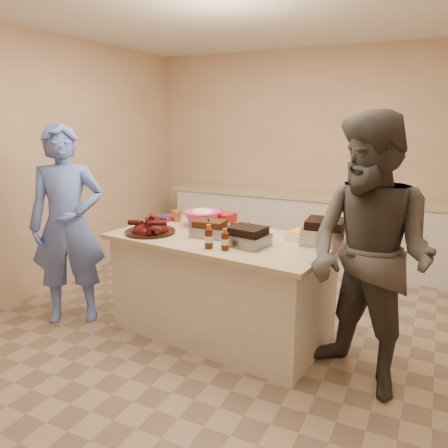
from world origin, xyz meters
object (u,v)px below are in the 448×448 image
at_px(plastic_cup, 177,221).
at_px(guest_gray, 358,383).
at_px(island, 222,332).
at_px(roasting_pan, 324,243).
at_px(coleslaw_bowl, 203,226).
at_px(rib_platter, 150,233).
at_px(guest_blue, 76,317).
at_px(mustard_bottle, 201,230).
at_px(bbq_bottle_b, 225,250).
at_px(bbq_bottle_a, 209,248).

distance_m(plastic_cup, guest_gray, 2.14).
xyz_separation_m(island, plastic_cup, (-0.64, 0.33, 0.87)).
bearing_deg(roasting_pan, coleslaw_bowl, 171.08).
distance_m(rib_platter, coleslaw_bowl, 0.51).
bearing_deg(guest_blue, mustard_bottle, -12.17).
bearing_deg(mustard_bottle, guest_blue, -156.78).
height_order(bbq_bottle_b, guest_blue, bbq_bottle_b).
bearing_deg(bbq_bottle_b, guest_blue, -178.66).
relative_size(roasting_pan, plastic_cup, 3.00).
distance_m(bbq_bottle_a, mustard_bottle, 0.55).
height_order(island, guest_blue, island).
distance_m(coleslaw_bowl, bbq_bottle_b, 0.79).
distance_m(rib_platter, bbq_bottle_a, 0.69).
distance_m(rib_platter, mustard_bottle, 0.44).
bearing_deg(island, guest_blue, -158.86).
distance_m(roasting_pan, guest_gray, 1.06).
xyz_separation_m(rib_platter, coleslaw_bowl, (0.28, 0.43, 0.00)).
relative_size(roasting_pan, bbq_bottle_b, 1.99).
relative_size(rib_platter, bbq_bottle_a, 2.32).
relative_size(island, roasting_pan, 5.51).
height_order(bbq_bottle_b, plastic_cup, bbq_bottle_b).
bearing_deg(rib_platter, bbq_bottle_b, -11.64).
xyz_separation_m(roasting_pan, guest_gray, (0.40, -0.45, -0.87)).
xyz_separation_m(island, roasting_pan, (0.82, 0.19, 0.87)).
distance_m(bbq_bottle_a, bbq_bottle_b, 0.13).
xyz_separation_m(rib_platter, roasting_pan, (1.43, 0.35, 0.00)).
distance_m(bbq_bottle_b, guest_gray, 1.35).
distance_m(rib_platter, bbq_bottle_b, 0.82).
xyz_separation_m(rib_platter, guest_blue, (-0.76, -0.20, -0.87)).
xyz_separation_m(island, guest_blue, (-1.37, -0.36, 0.00)).
bearing_deg(bbq_bottle_b, rib_platter, 168.36).
xyz_separation_m(island, guest_gray, (1.22, -0.26, 0.00)).
height_order(coleslaw_bowl, bbq_bottle_b, coleslaw_bowl).
xyz_separation_m(rib_platter, guest_gray, (1.83, -0.10, -0.87)).
relative_size(coleslaw_bowl, bbq_bottle_a, 1.82).
xyz_separation_m(bbq_bottle_b, guest_gray, (1.03, 0.07, -0.87)).
height_order(roasting_pan, guest_gray, roasting_pan).
relative_size(island, guest_gray, 0.97).
bearing_deg(roasting_pan, guest_blue, -170.86).
bearing_deg(coleslaw_bowl, bbq_bottle_a, -57.29).
distance_m(coleslaw_bowl, guest_blue, 1.50).
distance_m(island, coleslaw_bowl, 0.97).
bearing_deg(rib_platter, mustard_bottle, 38.12).
height_order(island, mustard_bottle, mustard_bottle).
bearing_deg(guest_gray, bbq_bottle_a, -146.88).
relative_size(rib_platter, roasting_pan, 1.30).
bearing_deg(island, bbq_bottle_b, -52.89).
bearing_deg(plastic_cup, guest_blue, -136.61).
height_order(island, roasting_pan, roasting_pan).
distance_m(rib_platter, roasting_pan, 1.47).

